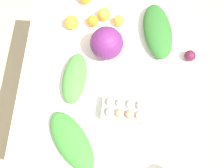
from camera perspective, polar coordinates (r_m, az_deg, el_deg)
ground_plane at (r=2.13m, az=0.00°, el=-6.77°), size 8.00×8.00×0.00m
dining_table at (r=1.47m, az=0.00°, el=-1.46°), size 1.27×1.03×0.78m
cabbage_purple at (r=1.37m, az=-1.23°, el=9.29°), size 0.18×0.18×0.18m
egg_carton at (r=1.30m, az=2.98°, el=-6.01°), size 0.12×0.24×0.09m
greens_bunch_kale at (r=1.30m, az=-9.19°, el=-12.82°), size 0.37×0.33×0.07m
greens_bunch_dandelion at (r=1.36m, az=-8.55°, el=1.33°), size 0.30×0.14×0.07m
greens_bunch_beet_tops at (r=1.49m, az=10.39°, el=11.87°), size 0.38×0.22×0.08m
beet_root at (r=1.47m, az=17.39°, el=6.19°), size 0.06×0.06×0.06m
orange_0 at (r=1.51m, az=-4.42°, el=14.19°), size 0.07×0.07×0.07m
orange_1 at (r=1.51m, az=1.61°, el=14.29°), size 0.07×0.07×0.07m
orange_2 at (r=1.51m, az=-9.23°, el=13.73°), size 0.08×0.08×0.08m
orange_4 at (r=1.53m, az=-1.77°, el=15.68°), size 0.08×0.08×0.08m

